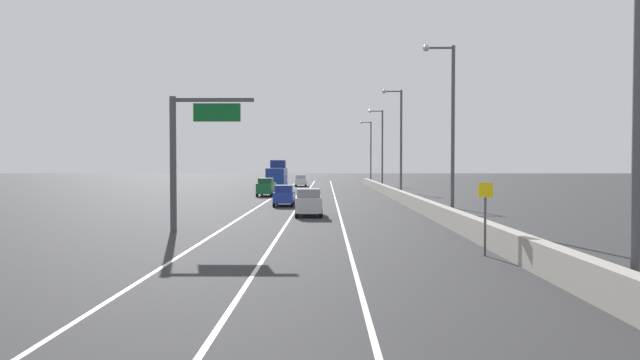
{
  "coord_description": "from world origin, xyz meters",
  "views": [
    {
      "loc": [
        0.47,
        -6.67,
        3.76
      ],
      "look_at": [
        -0.02,
        42.03,
        2.39
      ],
      "focal_mm": 31.95,
      "sensor_mm": 36.0,
      "label": 1
    }
  ],
  "objects": [
    {
      "name": "car_blue_0",
      "position": [
        -3.28,
        44.35,
        0.94
      ],
      "size": [
        1.87,
        4.53,
        1.88
      ],
      "color": "#1E389E",
      "rests_on": "ground_plane"
    },
    {
      "name": "speed_advisory_sign",
      "position": [
        6.99,
        16.57,
        1.76
      ],
      "size": [
        0.6,
        0.11,
        3.0
      ],
      "color": "#4C4C51",
      "rests_on": "ground_plane"
    },
    {
      "name": "car_white_3",
      "position": [
        -3.74,
        89.01,
        0.96
      ],
      "size": [
        1.91,
        4.63,
        1.92
      ],
      "color": "white",
      "rests_on": "ground_plane"
    },
    {
      "name": "lane_stripe_center",
      "position": [
        -2.0,
        55.0,
        0.0
      ],
      "size": [
        0.16,
        130.0,
        0.0
      ],
      "primitive_type": "cube",
      "color": "silver",
      "rests_on": "ground_plane"
    },
    {
      "name": "lane_stripe_left",
      "position": [
        -5.5,
        55.0,
        0.0
      ],
      "size": [
        0.16,
        130.0,
        0.0
      ],
      "primitive_type": "cube",
      "color": "silver",
      "rests_on": "ground_plane"
    },
    {
      "name": "lamp_post_right_fourth",
      "position": [
        8.45,
        75.87,
        6.58
      ],
      "size": [
        2.14,
        0.44,
        11.62
      ],
      "color": "#4C4C51",
      "rests_on": "ground_plane"
    },
    {
      "name": "ground_plane",
      "position": [
        0.0,
        64.0,
        0.0
      ],
      "size": [
        320.0,
        320.0,
        0.0
      ],
      "primitive_type": "plane",
      "color": "#2D2D30"
    },
    {
      "name": "car_green_1",
      "position": [
        -6.49,
        59.84,
        1.06
      ],
      "size": [
        2.01,
        4.71,
        2.13
      ],
      "color": "#196033",
      "rests_on": "ground_plane"
    },
    {
      "name": "lane_stripe_right",
      "position": [
        1.5,
        55.0,
        0.0
      ],
      "size": [
        0.16,
        130.0,
        0.0
      ],
      "primitive_type": "cube",
      "color": "silver",
      "rests_on": "ground_plane"
    },
    {
      "name": "lamp_post_right_fifth",
      "position": [
        8.56,
        98.28,
        6.58
      ],
      "size": [
        2.14,
        0.44,
        11.62
      ],
      "color": "#4C4C51",
      "rests_on": "ground_plane"
    },
    {
      "name": "overhead_sign_gantry",
      "position": [
        -7.26,
        24.76,
        4.73
      ],
      "size": [
        4.68,
        0.36,
        7.5
      ],
      "color": "#47474C",
      "rests_on": "ground_plane"
    },
    {
      "name": "lamp_post_right_third",
      "position": [
        8.2,
        53.46,
        6.58
      ],
      "size": [
        2.14,
        0.44,
        11.62
      ],
      "color": "#4C4C51",
      "rests_on": "ground_plane"
    },
    {
      "name": "lamp_post_right_near",
      "position": [
        8.57,
        8.64,
        6.58
      ],
      "size": [
        2.14,
        0.44,
        11.62
      ],
      "color": "#4C4C51",
      "rests_on": "ground_plane"
    },
    {
      "name": "lamp_post_right_second",
      "position": [
        8.65,
        31.05,
        6.58
      ],
      "size": [
        2.14,
        0.44,
        11.62
      ],
      "color": "#4C4C51",
      "rests_on": "ground_plane"
    },
    {
      "name": "box_truck",
      "position": [
        -6.3,
        72.49,
        1.97
      ],
      "size": [
        2.63,
        9.83,
        4.3
      ],
      "color": "navy",
      "rests_on": "ground_plane"
    },
    {
      "name": "car_silver_2",
      "position": [
        -0.78,
        34.39,
        0.99
      ],
      "size": [
        2.07,
        4.31,
        1.99
      ],
      "color": "#B7B7BC",
      "rests_on": "ground_plane"
    },
    {
      "name": "jersey_barrier_right",
      "position": [
        7.89,
        40.0,
        0.55
      ],
      "size": [
        0.6,
        120.0,
        1.1
      ],
      "primitive_type": "cube",
      "color": "#9E998E",
      "rests_on": "ground_plane"
    }
  ]
}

